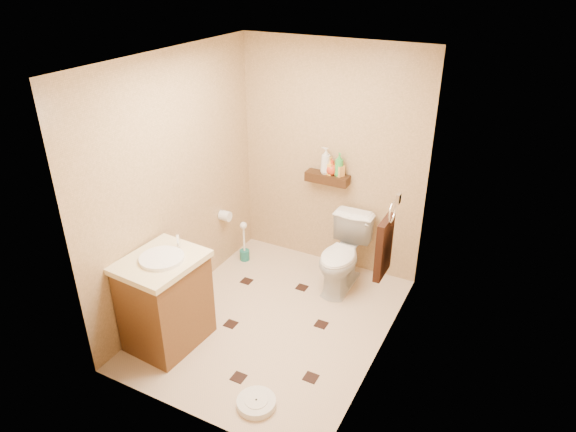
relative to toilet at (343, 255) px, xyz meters
The scene contains 19 objects.
ground 0.97m from the toilet, 112.22° to the right, with size 2.50×2.50×0.00m, color #C4A98F.
wall_back 0.99m from the toilet, 129.11° to the left, with size 2.00×0.04×2.40m, color tan.
wall_front 2.27m from the toilet, 99.27° to the right, with size 2.00×0.04×2.40m, color tan.
wall_left 1.78m from the toilet, 148.16° to the right, with size 0.04×2.50×2.40m, color tan.
wall_right 1.35m from the toilet, 51.57° to the right, with size 0.04×2.50×2.40m, color tan.
ceiling 2.22m from the toilet, 112.22° to the right, with size 2.00×2.50×0.02m, color white.
wall_shelf 0.81m from the toilet, 135.15° to the left, with size 0.46×0.14×0.10m, color #3C2110.
floor_accents 1.00m from the toilet, 109.24° to the right, with size 1.30×1.49×0.01m.
toilet is the anchor object (origin of this frame).
vanity 1.81m from the toilet, 125.00° to the right, with size 0.62×0.73×0.98m.
bathroom_scale 1.82m from the toilet, 89.17° to the right, with size 0.35×0.35×0.06m.
toilet_brush 1.18m from the toilet, behind, with size 0.11×0.11×0.48m.
towel_ring 1.00m from the toilet, 45.42° to the right, with size 0.12×0.30×0.76m.
toilet_paper 1.31m from the toilet, behind, with size 0.12×0.11×0.12m.
bottle_a 0.97m from the toilet, 137.01° to the left, with size 0.11×0.11×0.28m, color silver.
bottle_b 0.92m from the toilet, 133.28° to the left, with size 0.08×0.08×0.18m, color yellow.
bottle_c 0.90m from the toilet, 130.84° to the left, with size 0.12×0.12×0.16m, color red.
bottle_d 0.92m from the toilet, 122.63° to the left, with size 0.09×0.09×0.24m, color green.
bottle_e 0.88m from the toilet, 121.38° to the left, with size 0.08×0.08×0.17m, color #E19E4B.
Camera 1 is at (1.88, -3.36, 3.08)m, focal length 32.00 mm.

